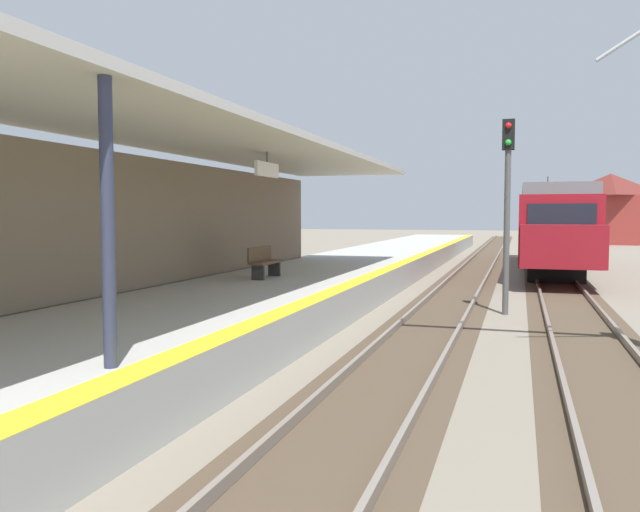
% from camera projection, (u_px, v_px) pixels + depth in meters
% --- Properties ---
extents(station_platform, '(5.00, 80.00, 0.91)m').
position_uv_depth(station_platform, '(285.00, 293.00, 18.12)').
color(station_platform, '#A8A8A3').
rests_on(station_platform, ground).
extents(station_building_with_canopy, '(4.85, 24.00, 4.43)m').
position_uv_depth(station_building_with_canopy, '(151.00, 216.00, 14.64)').
color(station_building_with_canopy, '#4C4C4C').
rests_on(station_building_with_canopy, ground).
extents(track_pair_nearest_platform, '(2.34, 120.00, 0.16)m').
position_uv_depth(track_pair_nearest_platform, '(455.00, 295.00, 20.62)').
color(track_pair_nearest_platform, '#4C3D2D').
rests_on(track_pair_nearest_platform, ground).
extents(track_pair_middle, '(2.34, 120.00, 0.16)m').
position_uv_depth(track_pair_middle, '(566.00, 300.00, 19.60)').
color(track_pair_middle, '#4C3D2D').
rests_on(track_pair_middle, ground).
extents(approaching_train, '(2.93, 19.60, 4.76)m').
position_uv_depth(approaching_train, '(550.00, 225.00, 30.68)').
color(approaching_train, maroon).
rests_on(approaching_train, ground).
extents(rail_signal_post, '(0.32, 0.34, 5.20)m').
position_uv_depth(rail_signal_post, '(507.00, 196.00, 16.76)').
color(rail_signal_post, '#4C4C4C').
rests_on(rail_signal_post, ground).
extents(platform_bench, '(0.45, 1.60, 0.88)m').
position_uv_depth(platform_bench, '(264.00, 261.00, 17.80)').
color(platform_bench, brown).
rests_on(platform_bench, station_platform).
extents(distant_trackside_house, '(6.60, 5.28, 6.40)m').
position_uv_depth(distant_trackside_house, '(610.00, 207.00, 57.34)').
color(distant_trackside_house, maroon).
rests_on(distant_trackside_house, ground).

